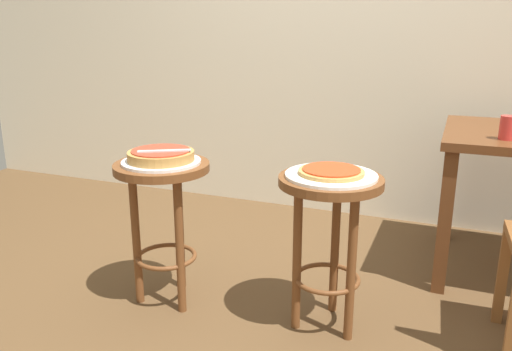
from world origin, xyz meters
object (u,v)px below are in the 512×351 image
object	(u,v)px
pizza_middle	(331,171)
pizza_server_knife	(164,151)
stool_middle	(329,216)
serving_plate_middle	(331,175)
cup_near_edge	(508,128)
serving_plate_foreground	(161,162)
stool_foreground	(163,199)
pizza_foreground	(161,155)

from	to	relation	value
pizza_middle	pizza_server_knife	world-z (taller)	pizza_server_knife
stool_middle	pizza_middle	world-z (taller)	pizza_middle
serving_plate_middle	pizza_middle	distance (m)	0.02
cup_near_edge	pizza_server_knife	world-z (taller)	cup_near_edge
serving_plate_foreground	serving_plate_middle	world-z (taller)	same
pizza_middle	serving_plate_middle	bearing A→B (deg)	180.00
cup_near_edge	pizza_server_knife	distance (m)	1.49
serving_plate_foreground	cup_near_edge	bearing A→B (deg)	26.18
serving_plate_middle	pizza_middle	size ratio (longest dim) A/B	1.41
stool_foreground	stool_middle	size ratio (longest dim) A/B	1.00
serving_plate_middle	stool_foreground	bearing A→B (deg)	-174.81
stool_foreground	pizza_middle	xyz separation A→B (m)	(0.72, 0.07, 0.18)
stool_foreground	cup_near_edge	world-z (taller)	cup_near_edge
pizza_foreground	cup_near_edge	xyz separation A→B (m)	(1.35, 0.67, 0.10)
pizza_foreground	pizza_middle	xyz separation A→B (m)	(0.72, 0.07, -0.01)
pizza_foreground	stool_middle	bearing A→B (deg)	5.19
stool_middle	serving_plate_middle	world-z (taller)	serving_plate_middle
serving_plate_middle	stool_middle	bearing A→B (deg)	90.00
serving_plate_foreground	serving_plate_middle	xyz separation A→B (m)	(0.72, 0.07, 0.00)
stool_middle	pizza_server_knife	world-z (taller)	pizza_server_knife
pizza_foreground	cup_near_edge	world-z (taller)	cup_near_edge
serving_plate_foreground	pizza_middle	size ratio (longest dim) A/B	1.32
stool_middle	cup_near_edge	bearing A→B (deg)	43.40
pizza_foreground	serving_plate_middle	distance (m)	0.72
stool_foreground	serving_plate_foreground	world-z (taller)	serving_plate_foreground
stool_foreground	serving_plate_foreground	bearing A→B (deg)	90.00
stool_foreground	cup_near_edge	size ratio (longest dim) A/B	6.13
serving_plate_foreground	stool_middle	bearing A→B (deg)	5.19
serving_plate_middle	pizza_server_knife	world-z (taller)	pizza_server_knife
pizza_foreground	cup_near_edge	bearing A→B (deg)	26.18
pizza_middle	pizza_foreground	bearing A→B (deg)	-174.81
serving_plate_foreground	pizza_foreground	xyz separation A→B (m)	(-0.00, 0.00, 0.03)
stool_foreground	serving_plate_foreground	xyz separation A→B (m)	(0.00, 0.00, 0.17)
stool_foreground	pizza_middle	world-z (taller)	pizza_middle
serving_plate_foreground	pizza_server_knife	xyz separation A→B (m)	(0.03, -0.02, 0.06)
serving_plate_foreground	pizza_server_knife	size ratio (longest dim) A/B	1.52
cup_near_edge	stool_foreground	bearing A→B (deg)	-153.82
pizza_foreground	stool_middle	size ratio (longest dim) A/B	0.44
serving_plate_foreground	stool_middle	xyz separation A→B (m)	(0.72, 0.07, -0.17)
pizza_foreground	pizza_server_knife	size ratio (longest dim) A/B	1.28
pizza_foreground	stool_middle	distance (m)	0.75
stool_middle	cup_near_edge	size ratio (longest dim) A/B	6.13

